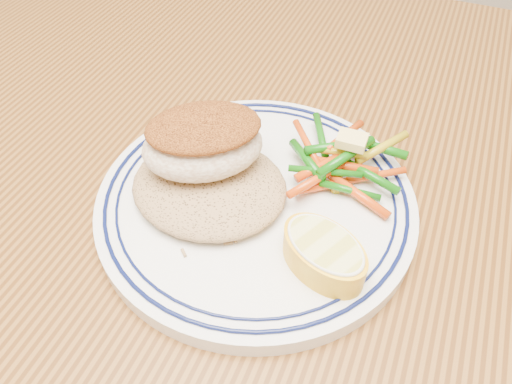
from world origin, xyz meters
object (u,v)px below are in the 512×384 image
at_px(plate, 256,201).
at_px(vegetable_pile, 342,162).
at_px(rice_pilaf, 209,183).
at_px(dining_table, 287,293).
at_px(lemon_wedge, 324,253).
at_px(fish_fillet, 203,142).

bearing_deg(plate, vegetable_pile, 42.12).
distance_m(plate, rice_pilaf, 0.04).
height_order(plate, vegetable_pile, vegetable_pile).
bearing_deg(plate, rice_pilaf, -161.91).
relative_size(dining_table, lemon_wedge, 18.09).
height_order(vegetable_pile, lemon_wedge, vegetable_pile).
relative_size(vegetable_pile, lemon_wedge, 1.35).
height_order(plate, lemon_wedge, lemon_wedge).
relative_size(plate, vegetable_pile, 2.29).
bearing_deg(plate, dining_table, -12.83).
xyz_separation_m(plate, lemon_wedge, (0.07, -0.04, 0.02)).
distance_m(rice_pilaf, fish_fillet, 0.03).
height_order(dining_table, plate, plate).
xyz_separation_m(rice_pilaf, lemon_wedge, (0.10, -0.03, 0.00)).
relative_size(plate, fish_fillet, 2.21).
xyz_separation_m(vegetable_pile, lemon_wedge, (0.01, -0.09, 0.00)).
distance_m(plate, lemon_wedge, 0.08).
bearing_deg(fish_fillet, lemon_wedge, -21.83).
height_order(rice_pilaf, vegetable_pile, vegetable_pile).
relative_size(dining_table, rice_pilaf, 11.96).
distance_m(rice_pilaf, lemon_wedge, 0.11).
bearing_deg(vegetable_pile, fish_fillet, -154.29).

